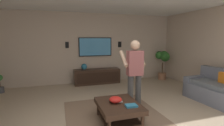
% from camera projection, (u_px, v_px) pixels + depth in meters
% --- Properties ---
extents(ground_plane, '(8.39, 8.39, 0.00)m').
position_uv_depth(ground_plane, '(123.00, 126.00, 3.26)').
color(ground_plane, tan).
extents(wall_back_tv, '(0.10, 6.95, 2.62)m').
position_uv_depth(wall_back_tv, '(90.00, 48.00, 6.41)').
color(wall_back_tv, '#BCA893').
rests_on(wall_back_tv, ground).
extents(area_rug, '(2.41, 2.05, 0.01)m').
position_uv_depth(area_rug, '(115.00, 117.00, 3.61)').
color(area_rug, '#7A604C').
rests_on(area_rug, ground).
extents(coffee_table, '(1.00, 0.80, 0.40)m').
position_uv_depth(coffee_table, '(119.00, 108.00, 3.38)').
color(coffee_table, '#332116').
rests_on(coffee_table, ground).
extents(media_console, '(0.45, 1.70, 0.55)m').
position_uv_depth(media_console, '(97.00, 76.00, 6.31)').
color(media_console, '#332116').
rests_on(media_console, ground).
extents(tv, '(0.05, 1.26, 0.71)m').
position_uv_depth(tv, '(95.00, 47.00, 6.38)').
color(tv, black).
extents(person_standing, '(0.55, 0.55, 1.64)m').
position_uv_depth(person_standing, '(134.00, 70.00, 3.99)').
color(person_standing, '#3F3F3F').
rests_on(person_standing, ground).
extents(potted_plant_tall, '(0.60, 0.51, 1.18)m').
position_uv_depth(potted_plant_tall, '(164.00, 58.00, 6.91)').
color(potted_plant_tall, '#9E6B4C').
rests_on(potted_plant_tall, ground).
extents(bowl, '(0.26, 0.26, 0.12)m').
position_uv_depth(bowl, '(116.00, 100.00, 3.39)').
color(bowl, red).
rests_on(bowl, coffee_table).
extents(remote_white, '(0.08, 0.16, 0.02)m').
position_uv_depth(remote_white, '(119.00, 102.00, 3.40)').
color(remote_white, white).
rests_on(remote_white, coffee_table).
extents(book, '(0.17, 0.23, 0.04)m').
position_uv_depth(book, '(131.00, 106.00, 3.19)').
color(book, teal).
rests_on(book, coffee_table).
extents(vase_round, '(0.22, 0.22, 0.22)m').
position_uv_depth(vase_round, '(84.00, 67.00, 6.16)').
color(vase_round, teal).
rests_on(vase_round, media_console).
extents(wall_speaker_left, '(0.06, 0.12, 0.22)m').
position_uv_depth(wall_speaker_left, '(120.00, 44.00, 6.67)').
color(wall_speaker_left, black).
extents(wall_speaker_right, '(0.06, 0.12, 0.22)m').
position_uv_depth(wall_speaker_right, '(67.00, 45.00, 6.07)').
color(wall_speaker_right, black).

